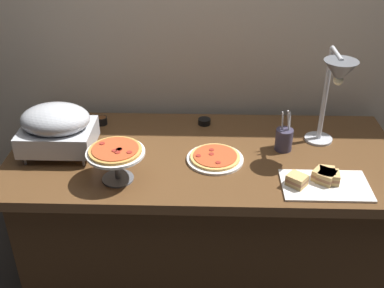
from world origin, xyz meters
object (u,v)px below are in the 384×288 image
sandwich_platter (323,180)px  utensil_holder (284,139)px  pizza_plate_front (215,158)px  sauce_cup_far (102,120)px  pizza_plate_center (116,154)px  chafing_dish (57,127)px  heat_lamp (337,80)px  sauce_cup_near (205,121)px

sandwich_platter → utensil_holder: utensil_holder is taller
pizza_plate_front → sauce_cup_far: bearing=150.2°
sauce_cup_far → pizza_plate_center: bearing=-71.6°
chafing_dish → utensil_holder: size_ratio=1.55×
pizza_plate_center → utensil_holder: size_ratio=1.16×
chafing_dish → sauce_cup_far: size_ratio=5.83×
pizza_plate_front → pizza_plate_center: (-0.44, -0.17, 0.12)m
sandwich_platter → sauce_cup_far: sandwich_platter is taller
heat_lamp → utensil_holder: 0.38m
utensil_holder → heat_lamp: bearing=-11.3°
chafing_dish → sauce_cup_near: (0.70, 0.32, -0.13)m
sandwich_platter → utensil_holder: size_ratio=1.72×
pizza_plate_front → sauce_cup_far: size_ratio=4.60×
heat_lamp → utensil_holder: (-0.19, 0.04, -0.33)m
pizza_plate_front → sauce_cup_far: (-0.61, 0.35, 0.01)m
chafing_dish → pizza_plate_center: chafing_dish is taller
heat_lamp → sauce_cup_far: 1.23m
heat_lamp → sauce_cup_near: (-0.58, 0.29, -0.37)m
sandwich_platter → utensil_holder: (-0.13, 0.30, 0.04)m
pizza_plate_front → sauce_cup_far: 0.70m
pizza_plate_front → utensil_holder: (0.34, 0.11, 0.04)m
heat_lamp → utensil_holder: size_ratio=2.26×
chafing_dish → heat_lamp: size_ratio=0.69×
chafing_dish → sandwich_platter: size_ratio=0.90×
chafing_dish → utensil_holder: (1.09, 0.07, -0.09)m
sauce_cup_near → utensil_holder: (0.39, -0.25, 0.04)m
sauce_cup_far → sauce_cup_near: bearing=1.7°
pizza_plate_center → sauce_cup_near: (0.38, 0.54, -0.11)m
heat_lamp → pizza_plate_front: heat_lamp is taller
sandwich_platter → sauce_cup_near: (-0.52, 0.55, -0.01)m
chafing_dish → sandwich_platter: chafing_dish is taller
pizza_plate_front → pizza_plate_center: 0.48m
chafing_dish → pizza_plate_front: size_ratio=1.27×
sauce_cup_far → utensil_holder: 0.98m
chafing_dish → sandwich_platter: bearing=-10.7°
sauce_cup_near → chafing_dish: bearing=-155.4°
heat_lamp → pizza_plate_front: (-0.53, -0.07, -0.37)m
pizza_plate_front → sauce_cup_near: size_ratio=4.05×
pizza_plate_front → pizza_plate_center: size_ratio=1.05×
pizza_plate_front → sandwich_platter: (0.47, -0.19, 0.01)m
pizza_plate_front → sandwich_platter: sandwich_platter is taller
heat_lamp → sandwich_platter: bearing=-103.8°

